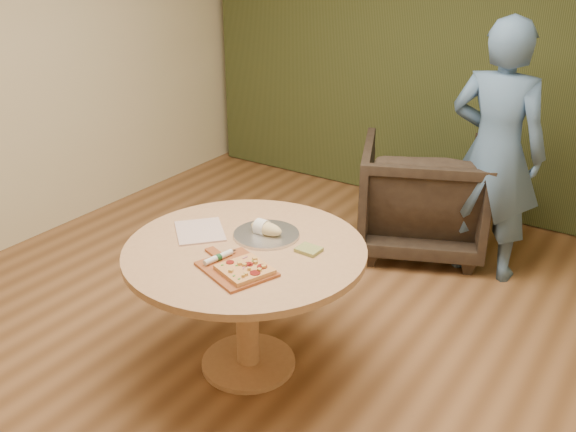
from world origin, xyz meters
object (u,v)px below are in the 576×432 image
at_px(pedestal_table, 246,271).
at_px(armchair, 422,191).
at_px(cutlery_roll, 218,257).
at_px(serving_tray, 266,235).
at_px(pizza_paddle, 235,268).
at_px(bread_roll, 265,228).
at_px(flatbread_pizza, 245,269).
at_px(person_standing, 496,152).

bearing_deg(pedestal_table, armchair, 83.60).
height_order(cutlery_roll, serving_tray, cutlery_roll).
bearing_deg(serving_tray, pedestal_table, -95.09).
bearing_deg(pizza_paddle, bread_roll, 124.72).
height_order(serving_tray, bread_roll, bread_roll).
distance_m(pedestal_table, flatbread_pizza, 0.33).
bearing_deg(pedestal_table, pizza_paddle, -64.15).
distance_m(pizza_paddle, armchair, 2.15).
height_order(bread_roll, person_standing, person_standing).
bearing_deg(cutlery_roll, serving_tray, 98.24).
bearing_deg(person_standing, pizza_paddle, 73.18).
relative_size(cutlery_roll, armchair, 0.21).
bearing_deg(serving_tray, cutlery_roll, -93.60).
height_order(serving_tray, person_standing, person_standing).
xyz_separation_m(pizza_paddle, bread_roll, (-0.10, 0.39, 0.04)).
xyz_separation_m(pedestal_table, cutlery_roll, (-0.01, -0.21, 0.17)).
distance_m(bread_roll, armchair, 1.78).
xyz_separation_m(flatbread_pizza, serving_tray, (-0.16, 0.40, -0.02)).
bearing_deg(armchair, cutlery_roll, 60.42).
bearing_deg(pizza_paddle, cutlery_roll, -165.16).
bearing_deg(bread_roll, serving_tray, -0.00).
bearing_deg(flatbread_pizza, person_standing, 74.50).
xyz_separation_m(pedestal_table, person_standing, (0.74, 1.81, 0.29)).
bearing_deg(bread_roll, flatbread_pizza, -67.45).
height_order(pedestal_table, person_standing, person_standing).
relative_size(flatbread_pizza, cutlery_roll, 1.43).
height_order(pedestal_table, armchair, armchair).
relative_size(cutlery_roll, serving_tray, 0.56).
distance_m(pizza_paddle, serving_tray, 0.40).
height_order(pizza_paddle, flatbread_pizza, flatbread_pizza).
xyz_separation_m(pizza_paddle, cutlery_roll, (-0.11, 0.01, 0.02)).
relative_size(pedestal_table, person_standing, 0.71).
xyz_separation_m(pizza_paddle, person_standing, (0.63, 2.03, 0.14)).
bearing_deg(pedestal_table, serving_tray, 84.91).
relative_size(pizza_paddle, flatbread_pizza, 1.68).
bearing_deg(flatbread_pizza, serving_tray, 111.45).
bearing_deg(serving_tray, pizza_paddle, -76.95).
bearing_deg(pedestal_table, bread_roll, 87.86).
distance_m(cutlery_roll, serving_tray, 0.38).
distance_m(pizza_paddle, flatbread_pizza, 0.07).
distance_m(cutlery_roll, person_standing, 2.15).
distance_m(pizza_paddle, bread_roll, 0.40).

